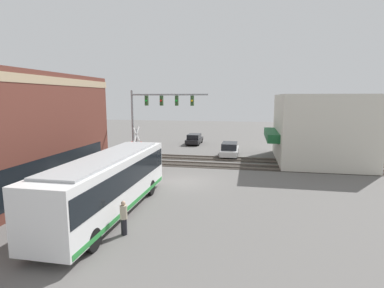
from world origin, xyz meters
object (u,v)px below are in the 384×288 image
(crossing_signal, at_px, (137,143))
(pedestrian_near_bus, at_px, (124,218))
(parked_car_white, at_px, (230,150))
(parked_car_black, at_px, (194,139))
(pedestrian_at_crossing, at_px, (147,157))
(city_bus, at_px, (109,182))

(crossing_signal, relative_size, pedestrian_near_bus, 2.30)
(parked_car_white, relative_size, parked_car_black, 1.05)
(parked_car_black, bearing_deg, crossing_signal, 170.17)
(parked_car_white, bearing_deg, pedestrian_near_bus, 169.92)
(pedestrian_at_crossing, xyz_separation_m, pedestrian_near_bus, (-13.71, -3.65, -0.04))
(parked_car_white, relative_size, pedestrian_near_bus, 2.88)
(crossing_signal, height_order, parked_car_white, crossing_signal)
(crossing_signal, distance_m, pedestrian_near_bus, 13.85)
(pedestrian_at_crossing, bearing_deg, parked_car_black, -7.34)
(pedestrian_at_crossing, height_order, pedestrian_near_bus, pedestrian_at_crossing)
(crossing_signal, height_order, parked_car_black, crossing_signal)
(pedestrian_at_crossing, bearing_deg, pedestrian_near_bus, -165.09)
(city_bus, height_order, pedestrian_near_bus, city_bus)
(parked_car_white, relative_size, pedestrian_at_crossing, 2.77)
(parked_car_white, distance_m, pedestrian_at_crossing, 9.75)
(city_bus, distance_m, parked_car_black, 25.80)
(crossing_signal, height_order, pedestrian_at_crossing, crossing_signal)
(pedestrian_at_crossing, distance_m, pedestrian_near_bus, 14.18)
(pedestrian_at_crossing, bearing_deg, city_bus, -170.84)
(parked_car_white, height_order, parked_car_black, parked_car_white)
(crossing_signal, relative_size, pedestrian_at_crossing, 2.21)
(crossing_signal, distance_m, parked_car_white, 10.86)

